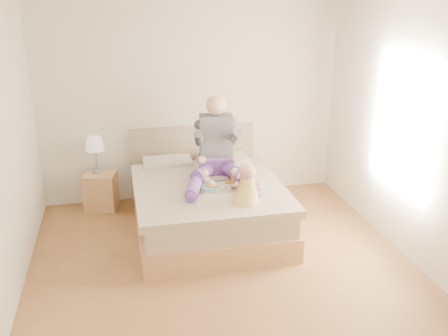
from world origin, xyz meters
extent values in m
cube|color=brown|center=(0.00, 0.00, 0.00)|extent=(4.00, 4.20, 0.01)
cube|color=silver|center=(0.00, 2.10, 1.35)|extent=(4.00, 0.02, 2.70)
cube|color=silver|center=(0.00, -2.10, 1.35)|extent=(4.00, 0.02, 2.70)
cube|color=silver|center=(2.00, 0.00, 1.35)|extent=(0.02, 4.20, 2.70)
cube|color=white|center=(1.99, 0.20, 1.40)|extent=(0.02, 1.30, 1.60)
cube|color=#FEF7D0|center=(1.98, 0.20, 1.40)|extent=(0.01, 1.18, 1.48)
cube|color=#A8794E|center=(0.00, 1.02, 0.14)|extent=(1.68, 2.13, 0.28)
cube|color=tan|center=(0.00, 1.02, 0.40)|extent=(1.60, 2.05, 0.24)
cube|color=tan|center=(0.00, 0.87, 0.57)|extent=(1.70, 1.80, 0.09)
cube|color=beige|center=(-0.38, 1.76, 0.59)|extent=(0.62, 0.40, 0.14)
cube|color=beige|center=(0.38, 1.76, 0.59)|extent=(0.62, 0.40, 0.14)
cube|color=gray|center=(0.00, 2.09, 0.50)|extent=(1.70, 0.08, 1.00)
cube|color=#A8794E|center=(-1.26, 1.88, 0.24)|extent=(0.46, 0.43, 0.48)
cylinder|color=#AFB0B6|center=(-1.29, 1.93, 0.51)|extent=(0.13, 0.13, 0.04)
cylinder|color=#AFB0B6|center=(-1.29, 1.93, 0.66)|extent=(0.03, 0.03, 0.27)
cone|color=beige|center=(-1.29, 1.93, 0.88)|extent=(0.23, 0.23, 0.17)
cube|color=#593483|center=(0.18, 1.32, 0.71)|extent=(0.45, 0.38, 0.20)
cube|color=#3C3C44|center=(0.19, 1.38, 1.05)|extent=(0.42, 0.29, 0.53)
sphere|color=#E6A390|center=(0.19, 1.35, 1.44)|extent=(0.24, 0.24, 0.24)
cylinder|color=#593483|center=(-0.02, 1.07, 0.70)|extent=(0.40, 0.58, 0.24)
cylinder|color=#593483|center=(-0.20, 0.68, 0.68)|extent=(0.28, 0.52, 0.14)
sphere|color=#593483|center=(-0.27, 0.44, 0.67)|extent=(0.12, 0.12, 0.12)
cylinder|color=#3C3C44|center=(-0.04, 1.25, 1.07)|extent=(0.17, 0.34, 0.27)
cylinder|color=#E6A390|center=(-0.06, 1.05, 0.87)|extent=(0.09, 0.34, 0.18)
sphere|color=#E6A390|center=(-0.05, 0.88, 0.76)|extent=(0.10, 0.10, 0.10)
cylinder|color=#593483|center=(0.33, 1.03, 0.70)|extent=(0.29, 0.59, 0.24)
cylinder|color=#593483|center=(0.41, 0.60, 0.68)|extent=(0.16, 0.51, 0.14)
sphere|color=#593483|center=(0.42, 0.36, 0.67)|extent=(0.12, 0.12, 0.12)
cylinder|color=#3C3C44|center=(0.39, 1.20, 1.07)|extent=(0.10, 0.33, 0.27)
cylinder|color=#E6A390|center=(0.35, 1.00, 0.87)|extent=(0.15, 0.35, 0.18)
sphere|color=#E6A390|center=(0.30, 0.84, 0.76)|extent=(0.10, 0.10, 0.10)
cube|color=#AFB0B6|center=(0.11, 0.78, 0.62)|extent=(0.44, 0.35, 0.01)
cylinder|color=#42C0BD|center=(0.02, 0.79, 0.63)|extent=(0.25, 0.25, 0.01)
cylinder|color=#B0773A|center=(0.02, 0.79, 0.64)|extent=(0.17, 0.17, 0.02)
cylinder|color=white|center=(-0.03, 0.91, 0.66)|extent=(0.07, 0.07, 0.09)
torus|color=white|center=(0.02, 0.91, 0.67)|extent=(0.02, 0.06, 0.06)
cylinder|color=#966049|center=(-0.03, 0.91, 0.70)|extent=(0.07, 0.07, 0.01)
cylinder|color=white|center=(0.22, 0.85, 0.63)|extent=(0.14, 0.14, 0.01)
cube|color=#B0773A|center=(0.22, 0.85, 0.64)|extent=(0.08, 0.07, 0.02)
cylinder|color=white|center=(0.12, 0.68, 0.63)|extent=(0.14, 0.14, 0.01)
ellipsoid|color=red|center=(0.14, 0.67, 0.64)|extent=(0.04, 0.03, 0.01)
cylinder|color=white|center=(0.28, 0.83, 0.68)|extent=(0.07, 0.07, 0.11)
cylinder|color=orange|center=(0.28, 0.83, 0.67)|extent=(0.06, 0.06, 0.11)
cylinder|color=white|center=(0.25, 0.68, 0.64)|extent=(0.07, 0.07, 0.04)
cylinder|color=#4C180A|center=(0.25, 0.68, 0.64)|extent=(0.06, 0.06, 0.03)
cone|color=#F9C94E|center=(0.31, 0.30, 0.75)|extent=(0.26, 0.26, 0.29)
sphere|color=#E6A390|center=(0.31, 0.30, 0.96)|extent=(0.18, 0.18, 0.18)
cylinder|color=#E6A390|center=(0.27, 0.44, 0.66)|extent=(0.11, 0.21, 0.07)
sphere|color=#E6A390|center=(0.28, 0.54, 0.66)|extent=(0.06, 0.06, 0.06)
cylinder|color=#E6A390|center=(0.20, 0.33, 0.81)|extent=(0.10, 0.15, 0.12)
cylinder|color=#E6A390|center=(0.37, 0.43, 0.66)|extent=(0.07, 0.20, 0.07)
sphere|color=#E6A390|center=(0.39, 0.53, 0.66)|extent=(0.06, 0.06, 0.06)
cylinder|color=#E6A390|center=(0.41, 0.30, 0.81)|extent=(0.07, 0.15, 0.12)
camera|label=1|loc=(-0.97, -4.39, 2.77)|focal=40.00mm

